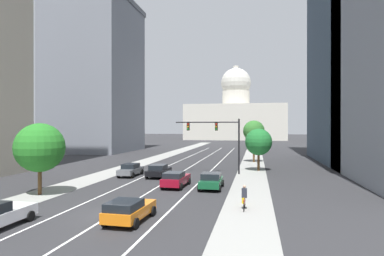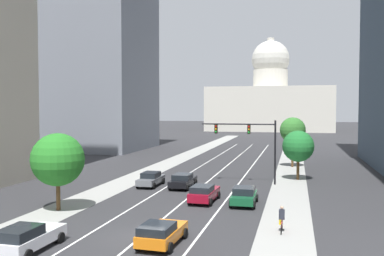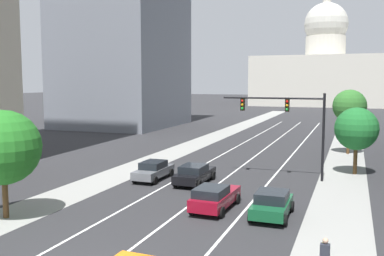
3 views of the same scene
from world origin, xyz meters
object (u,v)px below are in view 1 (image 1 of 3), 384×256
(car_orange, at_px, (129,210))
(traffic_signal_mast, at_px, (219,134))
(street_tree_near_right, at_px, (254,131))
(car_green, at_px, (211,181))
(capitol_building, at_px, (236,117))
(car_gray, at_px, (131,170))
(street_tree_far_right, at_px, (259,142))
(car_black, at_px, (159,170))
(car_crimson, at_px, (176,179))
(cyclist, at_px, (244,198))
(street_tree_mid_left, at_px, (40,148))
(fire_hydrant, at_px, (244,198))

(car_orange, relative_size, traffic_signal_mast, 0.54)
(street_tree_near_right, bearing_deg, car_green, -98.58)
(capitol_building, bearing_deg, car_gray, -92.51)
(car_orange, bearing_deg, street_tree_near_right, -8.88)
(car_green, xyz_separation_m, street_tree_far_right, (4.39, 13.89, 3.00))
(capitol_building, xyz_separation_m, car_black, (-1.73, -118.12, -9.56))
(car_black, height_order, street_tree_near_right, street_tree_near_right)
(car_green, relative_size, car_crimson, 0.89)
(car_black, relative_size, cyclist, 2.74)
(capitol_building, relative_size, traffic_signal_mast, 5.49)
(capitol_building, bearing_deg, street_tree_mid_left, -93.89)
(car_green, bearing_deg, car_crimson, 85.93)
(traffic_signal_mast, bearing_deg, car_orange, -97.79)
(capitol_building, relative_size, car_green, 10.64)
(car_black, distance_m, cyclist, 16.87)
(car_green, bearing_deg, cyclist, -156.06)
(car_gray, height_order, traffic_signal_mast, traffic_signal_mast)
(cyclist, height_order, street_tree_near_right, street_tree_near_right)
(capitol_building, distance_m, street_tree_mid_left, 130.05)
(car_gray, bearing_deg, street_tree_near_right, -37.46)
(street_tree_mid_left, bearing_deg, cyclist, -6.46)
(car_black, relative_size, street_tree_mid_left, 0.77)
(fire_hydrant, xyz_separation_m, cyclist, (0.12, -1.83, 0.39))
(capitol_building, distance_m, car_crimson, 124.43)
(car_gray, bearing_deg, car_orange, -158.85)
(traffic_signal_mast, bearing_deg, capitol_building, 92.37)
(car_orange, relative_size, street_tree_mid_left, 0.70)
(cyclist, xyz_separation_m, street_tree_far_right, (1.10, 21.17, 2.92))
(cyclist, relative_size, street_tree_near_right, 0.25)
(capitol_building, distance_m, car_green, 124.75)
(street_tree_near_right, bearing_deg, car_gray, -127.56)
(fire_hydrant, relative_size, street_tree_mid_left, 0.15)
(car_gray, height_order, car_crimson, car_crimson)
(fire_hydrant, bearing_deg, car_orange, -136.88)
(capitol_building, distance_m, traffic_signal_mast, 114.26)
(car_green, height_order, car_gray, car_green)
(car_gray, bearing_deg, traffic_signal_mast, -67.94)
(car_gray, xyz_separation_m, street_tree_mid_left, (-3.63, -11.58, 3.24))
(car_green, bearing_deg, street_tree_mid_left, 110.45)
(fire_hydrant, bearing_deg, traffic_signal_mast, 103.07)
(car_gray, bearing_deg, fire_hydrant, -130.76)
(street_tree_far_right, bearing_deg, car_crimson, -119.88)
(car_gray, distance_m, street_tree_near_right, 23.46)
(car_crimson, distance_m, street_tree_near_right, 25.70)
(car_crimson, relative_size, fire_hydrant, 5.09)
(car_orange, distance_m, cyclist, 8.05)
(capitol_building, xyz_separation_m, street_tree_far_right, (9.57, -110.39, -6.54))
(car_gray, distance_m, cyclist, 19.22)
(car_green, distance_m, cyclist, 7.99)
(street_tree_far_right, bearing_deg, capitol_building, 94.95)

